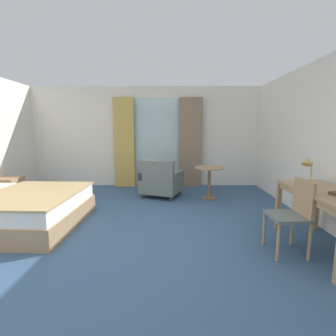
% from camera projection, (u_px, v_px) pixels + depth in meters
% --- Properties ---
extents(ground, '(6.53, 7.28, 0.10)m').
position_uv_depth(ground, '(124.00, 243.00, 3.39)').
color(ground, '#38567A').
extents(wall_back, '(6.13, 0.12, 2.58)m').
position_uv_depth(wall_back, '(146.00, 137.00, 6.53)').
color(wall_back, white).
rests_on(wall_back, ground).
extents(balcony_glass_door, '(1.26, 0.02, 2.27)m').
position_uv_depth(balcony_glass_door, '(157.00, 143.00, 6.47)').
color(balcony_glass_door, silver).
rests_on(balcony_glass_door, ground).
extents(curtain_panel_left, '(0.52, 0.10, 2.29)m').
position_uv_depth(curtain_panel_left, '(124.00, 143.00, 6.38)').
color(curtain_panel_left, tan).
rests_on(curtain_panel_left, ground).
extents(curtain_panel_right, '(0.59, 0.10, 2.29)m').
position_uv_depth(curtain_panel_right, '(190.00, 143.00, 6.36)').
color(curtain_panel_right, '#897056').
rests_on(curtain_panel_right, ground).
extents(bed, '(2.12, 1.75, 1.12)m').
position_uv_depth(bed, '(8.00, 208.00, 3.81)').
color(bed, tan).
rests_on(bed, ground).
extents(nightstand, '(0.45, 0.47, 0.51)m').
position_uv_depth(nightstand, '(9.00, 190.00, 5.11)').
color(nightstand, tan).
rests_on(nightstand, ground).
extents(writing_desk, '(0.63, 1.42, 0.76)m').
position_uv_depth(writing_desk, '(328.00, 198.00, 2.97)').
color(writing_desk, tan).
rests_on(writing_desk, ground).
extents(desk_chair, '(0.41, 0.44, 0.90)m').
position_uv_depth(desk_chair, '(293.00, 212.00, 2.95)').
color(desk_chair, slate).
rests_on(desk_chair, ground).
extents(desk_lamp, '(0.31, 0.29, 0.42)m').
position_uv_depth(desk_lamp, '(308.00, 167.00, 3.22)').
color(desk_lamp, tan).
rests_on(desk_lamp, writing_desk).
extents(armchair_by_window, '(1.01, 1.00, 0.85)m').
position_uv_depth(armchair_by_window, '(161.00, 182.00, 5.49)').
color(armchair_by_window, slate).
rests_on(armchair_by_window, ground).
extents(round_cafe_table, '(0.64, 0.64, 0.69)m').
position_uv_depth(round_cafe_table, '(209.00, 175.00, 5.32)').
color(round_cafe_table, tan).
rests_on(round_cafe_table, ground).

